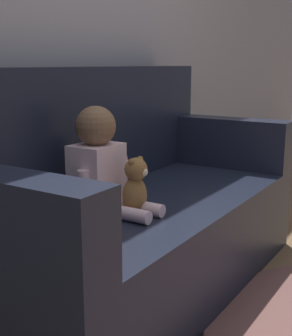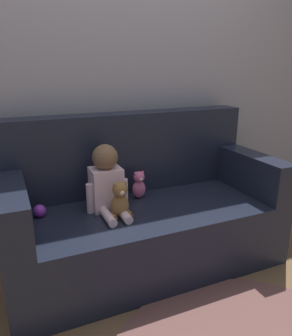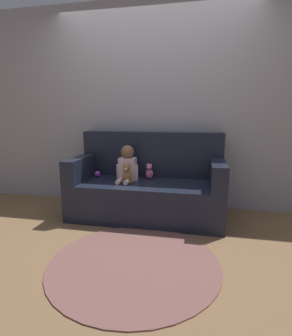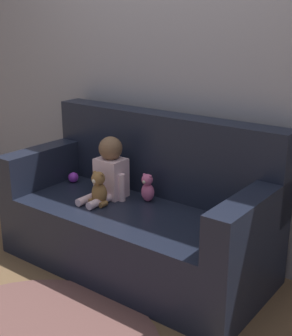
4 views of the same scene
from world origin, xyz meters
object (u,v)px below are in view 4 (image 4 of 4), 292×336
(person_baby, at_px, (110,171))
(toy_ball, at_px, (73,177))
(couch, at_px, (141,216))
(plush_toy_side, at_px, (148,188))
(teddy_bear_brown, at_px, (99,189))

(person_baby, xyz_separation_m, toy_ball, (-0.41, 0.05, -0.14))
(couch, distance_m, plush_toy_side, 0.19)
(person_baby, distance_m, plush_toy_side, 0.28)
(teddy_bear_brown, bearing_deg, person_baby, 103.07)
(couch, height_order, person_baby, couch)
(couch, bearing_deg, person_baby, -174.80)
(plush_toy_side, bearing_deg, teddy_bear_brown, -133.02)
(plush_toy_side, bearing_deg, couch, -96.22)
(plush_toy_side, bearing_deg, toy_ball, -177.10)
(couch, bearing_deg, plush_toy_side, 83.78)
(teddy_bear_brown, relative_size, toy_ball, 2.97)
(teddy_bear_brown, xyz_separation_m, toy_ball, (-0.44, 0.20, -0.07))
(person_baby, height_order, plush_toy_side, person_baby)
(couch, relative_size, teddy_bear_brown, 7.81)
(couch, xyz_separation_m, plush_toy_side, (0.01, 0.07, 0.18))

